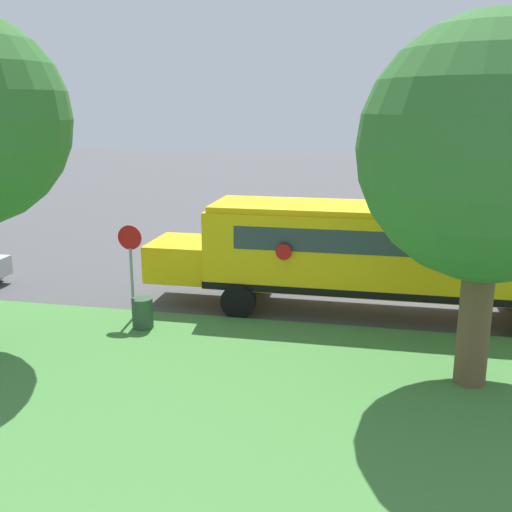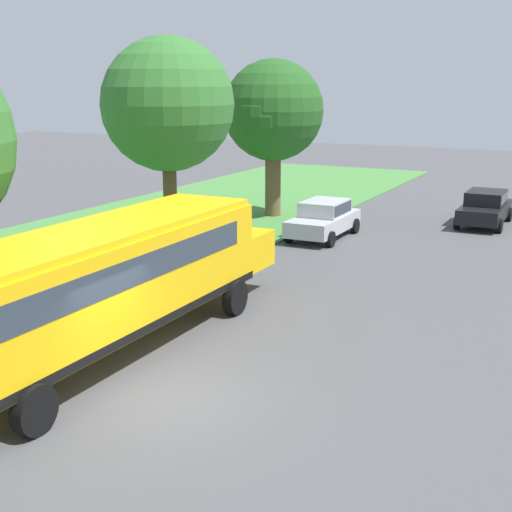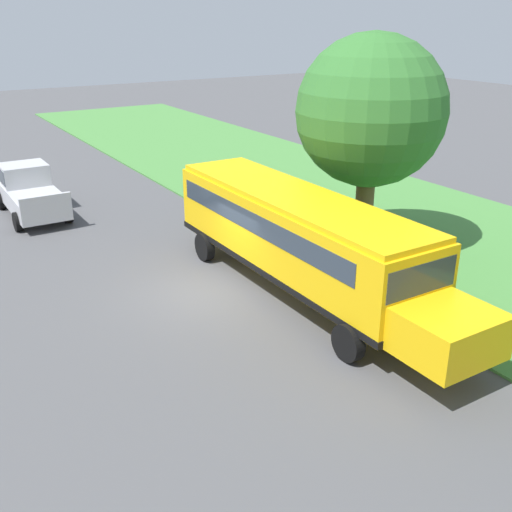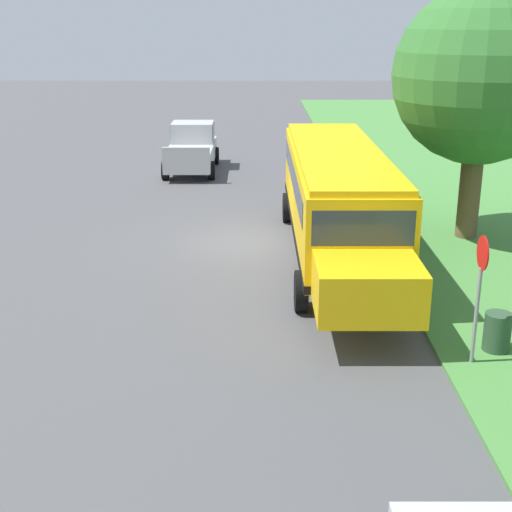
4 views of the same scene
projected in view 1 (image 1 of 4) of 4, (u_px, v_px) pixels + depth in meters
The scene contains 6 objects.
ground_plane at pixel (428, 291), 19.64m from camera, with size 120.00×120.00×0.00m, color #4C4C4F.
grass_verge at pixel (470, 462), 10.14m from camera, with size 12.00×80.00×0.08m, color #47843D.
school_bus at pixel (382, 249), 17.05m from camera, with size 2.84×12.42×3.16m.
oak_tree_beside_bus at pixel (486, 151), 11.64m from camera, with size 5.27×5.27×7.71m.
stop_sign at pixel (131, 261), 16.50m from camera, with size 0.08×0.68×2.74m.
trash_bin at pixel (143, 314), 16.08m from camera, with size 0.56×0.56×0.90m, color #2D4C33.
Camera 1 is at (-19.53, 1.72, 5.91)m, focal length 42.00 mm.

